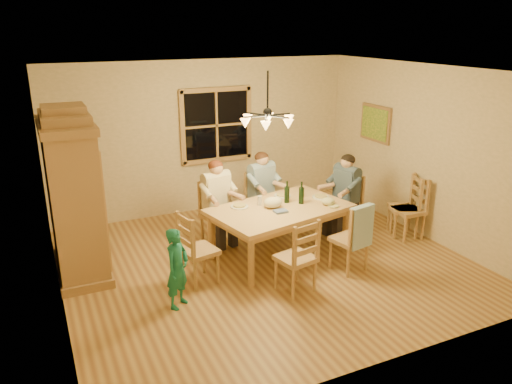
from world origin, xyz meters
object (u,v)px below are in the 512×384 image
chair_end_right (344,216)px  wine_bottle_b (301,193)px  child (177,268)px  adult_slate_man (346,185)px  chair_end_left (200,261)px  adult_woman (217,192)px  chair_spare_back (407,219)px  armoire (75,199)px  chair_spare_front (403,217)px  chair_far_left (218,225)px  adult_plaid_man (262,182)px  chair_near_right (349,249)px  chandelier (267,119)px  chair_near_left (295,269)px  chair_far_right (262,213)px  dining_table (280,213)px  wine_bottle_a (287,192)px

chair_end_right → wine_bottle_b: wine_bottle_b is taller
child → chair_end_right: bearing=-22.1°
adult_slate_man → chair_end_left: bearing=90.0°
adult_woman → chair_spare_back: size_ratio=0.88×
armoire → wine_bottle_b: bearing=-12.9°
adult_slate_man → chair_spare_front: (0.84, -0.43, -0.54)m
chair_far_left → adult_plaid_man: bearing=-180.0°
chair_near_right → chair_end_right: size_ratio=1.00×
chandelier → chair_near_left: size_ratio=0.78×
adult_slate_man → child: (-3.08, -1.01, -0.34)m
chair_far_left → adult_plaid_man: (0.85, 0.18, 0.54)m
child → chair_spare_back: (3.92, 0.47, -0.20)m
chair_far_right → chair_near_right: (0.48, -1.78, 0.00)m
chandelier → chair_near_left: bearing=-90.6°
chair_far_left → chair_spare_back: same height
dining_table → adult_slate_man: 1.37m
wine_bottle_a → chair_near_left: bearing=-112.7°
chandelier → chair_near_left: 1.97m
wine_bottle_b → chair_spare_front: wine_bottle_b is taller
chair_far_right → adult_woman: size_ratio=1.13×
armoire → wine_bottle_b: armoire is taller
chair_end_right → adult_slate_man: adult_slate_man is taller
chandelier → chair_far_left: chandelier is taller
armoire → wine_bottle_a: bearing=-11.3°
adult_slate_man → wine_bottle_b: (-0.97, -0.26, 0.08)m
adult_slate_man → wine_bottle_b: 1.00m
chandelier → chair_far_right: (0.47, 1.13, -1.77)m
adult_slate_man → chair_far_left: bearing=63.4°
chair_far_right → child: 2.59m
adult_plaid_man → adult_slate_man: (1.14, -0.70, 0.00)m
chair_end_left → wine_bottle_a: bearing=93.5°
chandelier → chair_near_right: 2.11m
chandelier → wine_bottle_b: size_ratio=2.33×
armoire → chair_near_left: size_ratio=2.32×
chandelier → wine_bottle_a: chandelier is taller
chair_far_right → chair_end_right: size_ratio=1.00×
child → chair_near_right: bearing=-41.9°
chair_far_left → dining_table: bearing=117.9°
chair_spare_back → chair_far_right: bearing=61.7°
armoire → wine_bottle_a: armoire is taller
chair_far_left → chair_near_left: same height
chair_near_right → chair_spare_back: same height
adult_plaid_man → chair_near_right: bearing=93.4°
chair_spare_back → chandelier: bearing=91.1°
child → chandelier: bearing=-18.6°
chair_end_right → chair_spare_back: (0.84, -0.54, 0.00)m
chair_end_right → child: child is taller
chair_end_right → chair_far_left: bearing=63.4°
chair_near_left → chair_spare_back: (2.46, 0.74, 0.00)m
adult_woman → adult_slate_man: bearing=153.4°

